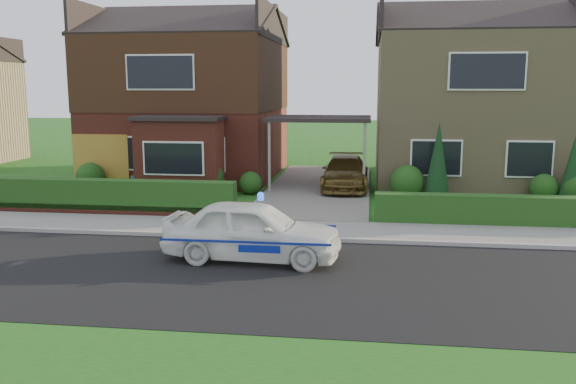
# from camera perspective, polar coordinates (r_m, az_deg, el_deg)

# --- Properties ---
(ground) EXTENTS (120.00, 120.00, 0.00)m
(ground) POSITION_cam_1_polar(r_m,az_deg,el_deg) (12.69, -1.19, -8.02)
(ground) COLOR #154C14
(ground) RESTS_ON ground
(road) EXTENTS (60.00, 6.00, 0.02)m
(road) POSITION_cam_1_polar(r_m,az_deg,el_deg) (12.69, -1.19, -8.02)
(road) COLOR black
(road) RESTS_ON ground
(kerb) EXTENTS (60.00, 0.16, 0.12)m
(kerb) POSITION_cam_1_polar(r_m,az_deg,el_deg) (15.57, 0.53, -4.39)
(kerb) COLOR #9E9993
(kerb) RESTS_ON ground
(sidewalk) EXTENTS (60.00, 2.00, 0.10)m
(sidewalk) POSITION_cam_1_polar(r_m,az_deg,el_deg) (16.59, 0.98, -3.54)
(sidewalk) COLOR slate
(sidewalk) RESTS_ON ground
(driveway) EXTENTS (3.80, 12.00, 0.12)m
(driveway) POSITION_cam_1_polar(r_m,az_deg,el_deg) (23.32, 2.94, 0.39)
(driveway) COLOR #666059
(driveway) RESTS_ON ground
(house_left) EXTENTS (7.50, 9.53, 7.25)m
(house_left) POSITION_cam_1_polar(r_m,az_deg,el_deg) (26.94, -9.00, 9.57)
(house_left) COLOR brown
(house_left) RESTS_ON ground
(house_right) EXTENTS (7.50, 8.06, 7.25)m
(house_right) POSITION_cam_1_polar(r_m,az_deg,el_deg) (26.22, 16.46, 8.96)
(house_right) COLOR #9D8960
(house_right) RESTS_ON ground
(carport_link) EXTENTS (3.80, 3.00, 2.77)m
(carport_link) POSITION_cam_1_polar(r_m,az_deg,el_deg) (22.99, 2.98, 6.77)
(carport_link) COLOR black
(carport_link) RESTS_ON ground
(garage_door) EXTENTS (2.20, 0.10, 2.10)m
(garage_door) POSITION_cam_1_polar(r_m,az_deg,el_deg) (24.28, -17.07, 2.70)
(garage_door) COLOR olive
(garage_door) RESTS_ON ground
(dwarf_wall) EXTENTS (7.70, 0.25, 0.36)m
(dwarf_wall) POSITION_cam_1_polar(r_m,az_deg,el_deg) (19.22, -16.04, -1.67)
(dwarf_wall) COLOR brown
(dwarf_wall) RESTS_ON ground
(hedge_left) EXTENTS (7.50, 0.55, 0.90)m
(hedge_left) POSITION_cam_1_polar(r_m,az_deg,el_deg) (19.39, -15.84, -2.10)
(hedge_left) COLOR #123914
(hedge_left) RESTS_ON ground
(hedge_right) EXTENTS (7.50, 0.55, 0.80)m
(hedge_right) POSITION_cam_1_polar(r_m,az_deg,el_deg) (18.15, 20.00, -3.13)
(hedge_right) COLOR #123914
(hedge_right) RESTS_ON ground
(shrub_left_far) EXTENTS (1.08, 1.08, 1.08)m
(shrub_left_far) POSITION_cam_1_polar(r_m,az_deg,el_deg) (24.04, -18.01, 1.36)
(shrub_left_far) COLOR #123914
(shrub_left_far) RESTS_ON ground
(shrub_left_mid) EXTENTS (1.32, 1.32, 1.32)m
(shrub_left_mid) POSITION_cam_1_polar(r_m,az_deg,el_deg) (22.26, -7.74, 1.42)
(shrub_left_mid) COLOR #123914
(shrub_left_mid) RESTS_ON ground
(shrub_left_near) EXTENTS (0.84, 0.84, 0.84)m
(shrub_left_near) POSITION_cam_1_polar(r_m,az_deg,el_deg) (22.22, -3.53, 0.85)
(shrub_left_near) COLOR #123914
(shrub_left_near) RESTS_ON ground
(shrub_right_near) EXTENTS (1.20, 1.20, 1.20)m
(shrub_right_near) POSITION_cam_1_polar(r_m,az_deg,el_deg) (21.62, 11.08, 0.92)
(shrub_right_near) COLOR #123914
(shrub_right_near) RESTS_ON ground
(shrub_right_mid) EXTENTS (0.96, 0.96, 0.96)m
(shrub_right_mid) POSITION_cam_1_polar(r_m,az_deg,el_deg) (22.50, 22.82, 0.36)
(shrub_right_mid) COLOR #123914
(shrub_right_mid) RESTS_ON ground
(conifer_a) EXTENTS (0.90, 0.90, 2.60)m
(conifer_a) POSITION_cam_1_polar(r_m,az_deg,el_deg) (21.42, 13.84, 2.62)
(conifer_a) COLOR black
(conifer_a) RESTS_ON ground
(conifer_b) EXTENTS (0.90, 0.90, 2.20)m
(conifer_b) POSITION_cam_1_polar(r_m,az_deg,el_deg) (22.36, 25.11, 1.75)
(conifer_b) COLOR black
(conifer_b) RESTS_ON ground
(police_car) EXTENTS (3.67, 4.09, 1.53)m
(police_car) POSITION_cam_1_polar(r_m,az_deg,el_deg) (13.76, -3.34, -3.66)
(police_car) COLOR white
(police_car) RESTS_ON ground
(driveway_car) EXTENTS (1.71, 4.14, 1.20)m
(driveway_car) POSITION_cam_1_polar(r_m,az_deg,el_deg) (22.83, 5.38, 1.83)
(driveway_car) COLOR brown
(driveway_car) RESTS_ON driveway
(potted_plant_a) EXTENTS (0.46, 0.38, 0.75)m
(potted_plant_a) POSITION_cam_1_polar(r_m,az_deg,el_deg) (22.84, -14.18, 0.69)
(potted_plant_a) COLOR gray
(potted_plant_a) RESTS_ON ground
(potted_plant_b) EXTENTS (0.55, 0.53, 0.77)m
(potted_plant_b) POSITION_cam_1_polar(r_m,az_deg,el_deg) (19.04, -8.93, -0.87)
(potted_plant_b) COLOR gray
(potted_plant_b) RESTS_ON ground
(potted_plant_c) EXTENTS (0.53, 0.53, 0.78)m
(potted_plant_c) POSITION_cam_1_polar(r_m,az_deg,el_deg) (20.67, -9.62, -0.03)
(potted_plant_c) COLOR gray
(potted_plant_c) RESTS_ON ground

